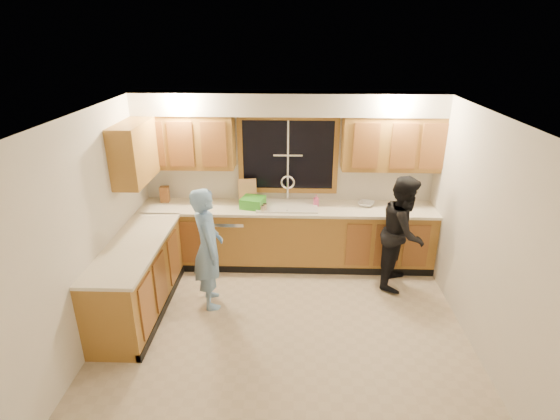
# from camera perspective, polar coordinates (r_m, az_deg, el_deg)

# --- Properties ---
(floor) EXTENTS (4.20, 4.20, 0.00)m
(floor) POSITION_cam_1_polar(r_m,az_deg,el_deg) (5.30, 0.55, -15.43)
(floor) COLOR #BBA990
(floor) RESTS_ON ground
(ceiling) EXTENTS (4.20, 4.20, 0.00)m
(ceiling) POSITION_cam_1_polar(r_m,az_deg,el_deg) (4.26, 0.67, 12.20)
(ceiling) COLOR silver
(wall_back) EXTENTS (4.20, 0.00, 4.20)m
(wall_back) POSITION_cam_1_polar(r_m,az_deg,el_deg) (6.41, 1.03, 4.18)
(wall_back) COLOR silver
(wall_back) RESTS_ON ground
(wall_left) EXTENTS (0.00, 3.80, 3.80)m
(wall_left) POSITION_cam_1_polar(r_m,az_deg,el_deg) (5.14, -23.54, -2.54)
(wall_left) COLOR silver
(wall_left) RESTS_ON ground
(wall_right) EXTENTS (0.00, 3.80, 3.80)m
(wall_right) POSITION_cam_1_polar(r_m,az_deg,el_deg) (5.06, 25.17, -3.22)
(wall_right) COLOR silver
(wall_right) RESTS_ON ground
(base_cabinets_back) EXTENTS (4.20, 0.60, 0.88)m
(base_cabinets_back) POSITION_cam_1_polar(r_m,az_deg,el_deg) (6.44, 0.93, -3.52)
(base_cabinets_back) COLOR #A3712F
(base_cabinets_back) RESTS_ON ground
(base_cabinets_left) EXTENTS (0.60, 1.90, 0.88)m
(base_cabinets_left) POSITION_cam_1_polar(r_m,az_deg,el_deg) (5.67, -18.07, -8.60)
(base_cabinets_left) COLOR #A3712F
(base_cabinets_left) RESTS_ON ground
(countertop_back) EXTENTS (4.20, 0.63, 0.04)m
(countertop_back) POSITION_cam_1_polar(r_m,az_deg,el_deg) (6.24, 0.96, 0.22)
(countertop_back) COLOR #F0E4CA
(countertop_back) RESTS_ON base_cabinets_back
(countertop_left) EXTENTS (0.63, 1.90, 0.04)m
(countertop_left) POSITION_cam_1_polar(r_m,az_deg,el_deg) (5.45, -18.49, -4.45)
(countertop_left) COLOR #F0E4CA
(countertop_left) RESTS_ON base_cabinets_left
(upper_cabinets_left) EXTENTS (1.35, 0.33, 0.75)m
(upper_cabinets_left) POSITION_cam_1_polar(r_m,az_deg,el_deg) (6.28, -12.22, 8.75)
(upper_cabinets_left) COLOR #A3712F
(upper_cabinets_left) RESTS_ON wall_back
(upper_cabinets_right) EXTENTS (1.35, 0.33, 0.75)m
(upper_cabinets_right) POSITION_cam_1_polar(r_m,az_deg,el_deg) (6.24, 14.39, 8.46)
(upper_cabinets_right) COLOR #A3712F
(upper_cabinets_right) RESTS_ON wall_back
(upper_cabinets_return) EXTENTS (0.33, 0.90, 0.75)m
(upper_cabinets_return) POSITION_cam_1_polar(r_m,az_deg,el_deg) (5.86, -18.50, 7.13)
(upper_cabinets_return) COLOR #A3712F
(upper_cabinets_return) RESTS_ON wall_left
(soffit) EXTENTS (4.20, 0.35, 0.30)m
(soffit) POSITION_cam_1_polar(r_m,az_deg,el_deg) (5.98, 1.08, 13.71)
(soffit) COLOR beige
(soffit) RESTS_ON wall_back
(window_frame) EXTENTS (1.44, 0.03, 1.14)m
(window_frame) POSITION_cam_1_polar(r_m,az_deg,el_deg) (6.30, 1.05, 7.18)
(window_frame) COLOR black
(window_frame) RESTS_ON wall_back
(sink) EXTENTS (0.86, 0.52, 0.57)m
(sink) POSITION_cam_1_polar(r_m,az_deg,el_deg) (6.27, 0.96, -0.01)
(sink) COLOR silver
(sink) RESTS_ON countertop_back
(dishwasher) EXTENTS (0.60, 0.56, 0.82)m
(dishwasher) POSITION_cam_1_polar(r_m,az_deg,el_deg) (6.51, -6.59, -3.66)
(dishwasher) COLOR white
(dishwasher) RESTS_ON floor
(stove) EXTENTS (0.58, 0.75, 0.90)m
(stove) POSITION_cam_1_polar(r_m,az_deg,el_deg) (5.22, -20.13, -11.67)
(stove) COLOR white
(stove) RESTS_ON floor
(man) EXTENTS (0.53, 0.66, 1.56)m
(man) POSITION_cam_1_polar(r_m,az_deg,el_deg) (5.44, -9.39, -4.97)
(man) COLOR #74A2DB
(man) RESTS_ON floor
(woman) EXTENTS (0.82, 0.92, 1.55)m
(woman) POSITION_cam_1_polar(r_m,az_deg,el_deg) (6.03, 15.78, -2.79)
(woman) COLOR black
(woman) RESTS_ON floor
(knife_block) EXTENTS (0.13, 0.11, 0.23)m
(knife_block) POSITION_cam_1_polar(r_m,az_deg,el_deg) (6.61, -14.83, 2.00)
(knife_block) COLOR brown
(knife_block) RESTS_ON countertop_back
(cutting_board) EXTENTS (0.28, 0.14, 0.35)m
(cutting_board) POSITION_cam_1_polar(r_m,az_deg,el_deg) (6.36, -4.28, 2.50)
(cutting_board) COLOR tan
(cutting_board) RESTS_ON countertop_back
(dish_crate) EXTENTS (0.37, 0.36, 0.14)m
(dish_crate) POSITION_cam_1_polar(r_m,az_deg,el_deg) (6.21, -3.57, 0.99)
(dish_crate) COLOR green
(dish_crate) RESTS_ON countertop_back
(soap_bottle) EXTENTS (0.08, 0.08, 0.17)m
(soap_bottle) POSITION_cam_1_polar(r_m,az_deg,el_deg) (6.26, 4.74, 1.28)
(soap_bottle) COLOR #DA5388
(soap_bottle) RESTS_ON countertop_back
(bowl) EXTENTS (0.30, 0.30, 0.06)m
(bowl) POSITION_cam_1_polar(r_m,az_deg,el_deg) (6.39, 11.18, 0.79)
(bowl) COLOR silver
(bowl) RESTS_ON countertop_back
(can_left) EXTENTS (0.08, 0.08, 0.11)m
(can_left) POSITION_cam_1_polar(r_m,az_deg,el_deg) (6.06, -1.99, 0.31)
(can_left) COLOR beige
(can_left) RESTS_ON countertop_back
(can_right) EXTENTS (0.08, 0.08, 0.11)m
(can_right) POSITION_cam_1_polar(r_m,az_deg,el_deg) (6.03, -2.29, 0.14)
(can_right) COLOR beige
(can_right) RESTS_ON countertop_back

